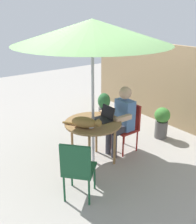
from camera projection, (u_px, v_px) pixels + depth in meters
ground_plane at (93, 162)px, 4.37m from camera, size 14.00×14.00×0.00m
fence_back at (182, 89)px, 5.34m from camera, size 5.46×0.08×1.77m
patio_table at (93, 126)px, 4.12m from camera, size 0.92×0.92×0.75m
patio_umbrella at (92, 32)px, 3.58m from camera, size 2.28×2.28×2.31m
chair_occupied at (128, 123)px, 4.61m from camera, size 0.40×0.40×0.88m
chair_empty at (78, 167)px, 3.33m from camera, size 0.56×0.56×0.88m
person_seated at (122, 117)px, 4.46m from camera, size 0.48×0.48×1.22m
laptop at (105, 116)px, 4.18m from camera, size 0.30×0.25×0.21m
cat at (86, 123)px, 3.87m from camera, size 0.57×0.39×0.17m
potted_plant_near_fence at (104, 106)px, 6.01m from camera, size 0.29×0.29×0.64m
potted_plant_by_chair at (162, 121)px, 5.11m from camera, size 0.31×0.31×0.64m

